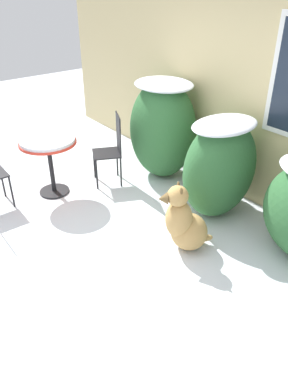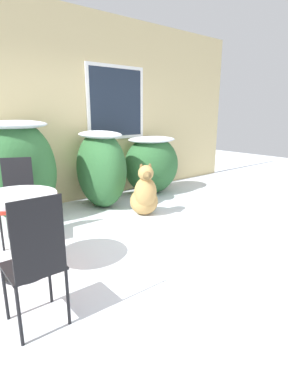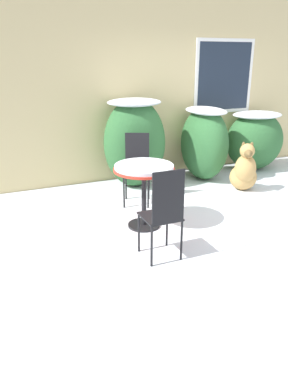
% 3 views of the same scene
% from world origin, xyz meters
% --- Properties ---
extents(ground_plane, '(16.00, 16.00, 0.00)m').
position_xyz_m(ground_plane, '(0.00, 0.00, 0.00)').
color(ground_plane, silver).
extents(house_wall, '(8.00, 0.10, 3.14)m').
position_xyz_m(house_wall, '(0.04, 2.20, 1.58)').
color(house_wall, '#D1BC84').
rests_on(house_wall, ground_plane).
extents(shrub_left, '(1.01, 0.89, 1.42)m').
position_xyz_m(shrub_left, '(-0.99, 1.72, 0.75)').
color(shrub_left, '#2D6033').
rests_on(shrub_left, ground_plane).
extents(shrub_middle, '(0.70, 1.03, 1.24)m').
position_xyz_m(shrub_middle, '(0.23, 1.58, 0.66)').
color(shrub_middle, '#2D6033').
rests_on(shrub_middle, ground_plane).
extents(shrub_right, '(1.12, 0.86, 1.09)m').
position_xyz_m(shrub_right, '(1.43, 1.70, 0.58)').
color(shrub_right, '#2D6033').
rests_on(shrub_right, ground_plane).
extents(patio_table, '(0.75, 0.75, 0.80)m').
position_xyz_m(patio_table, '(-1.51, 0.19, 0.68)').
color(patio_table, black).
rests_on(patio_table, ground_plane).
extents(patio_chair_near_table, '(0.50, 0.50, 1.01)m').
position_xyz_m(patio_chair_near_table, '(-1.25, 1.01, 0.54)').
color(patio_chair_near_table, black).
rests_on(patio_chair_near_table, ground_plane).
extents(patio_chair_far_side, '(0.38, 0.38, 1.01)m').
position_xyz_m(patio_chair_far_side, '(-1.66, -0.64, 0.54)').
color(patio_chair_far_side, black).
rests_on(patio_chair_far_side, ground_plane).
extents(dog, '(0.57, 0.62, 0.81)m').
position_xyz_m(dog, '(0.49, 0.77, 0.31)').
color(dog, tan).
rests_on(dog, ground_plane).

